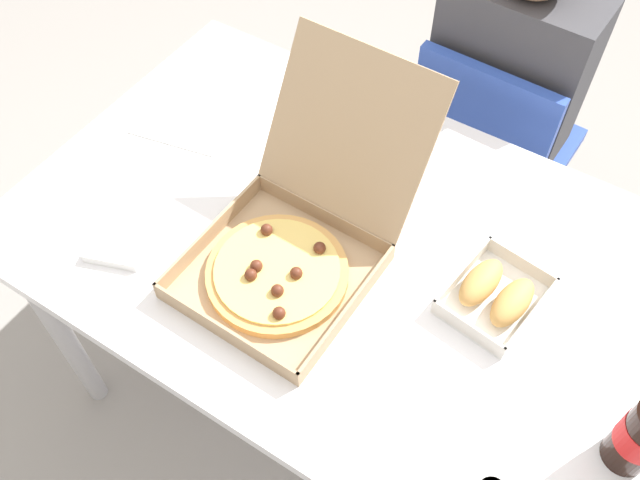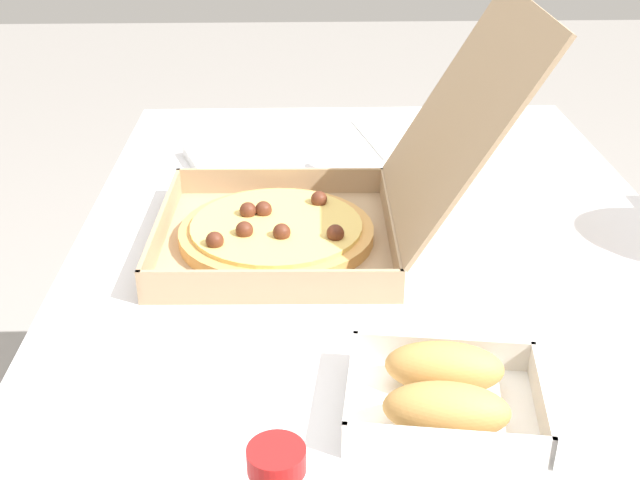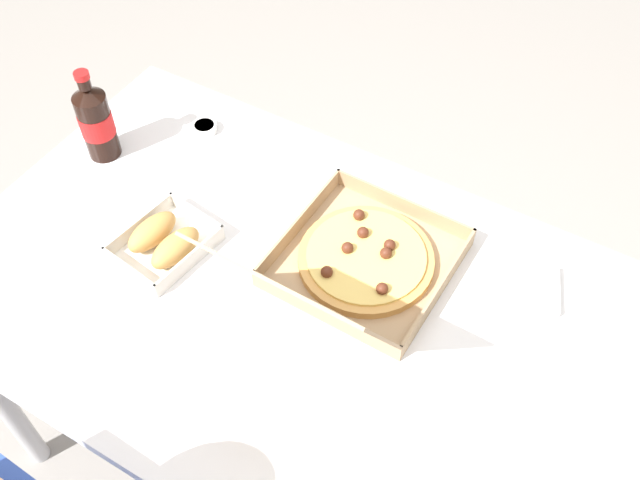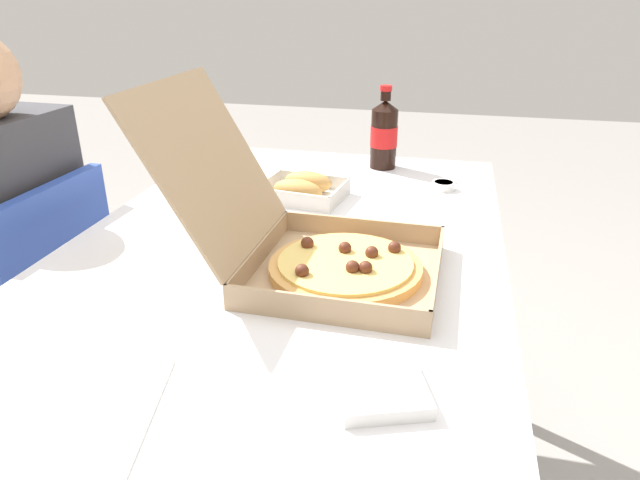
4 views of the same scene
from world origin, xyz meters
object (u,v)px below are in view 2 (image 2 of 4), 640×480
Objects in this scene: bread_side_box at (445,392)px; napkin_pile at (221,157)px; paper_menu at (405,136)px; pizza_box_open at (309,212)px.

napkin_pile is at bearing -157.81° from bread_side_box.
bread_side_box is 1.90× the size of napkin_pile.
bread_side_box reaches higher than paper_menu.
napkin_pile reaches higher than paper_menu.
bread_side_box reaches higher than napkin_pile.
bread_side_box is at bearing 19.03° from pizza_box_open.
napkin_pile is (-0.67, -0.27, -0.02)m from bread_side_box.
pizza_box_open is 0.34m from napkin_pile.
paper_menu is (-0.42, 0.19, -0.05)m from pizza_box_open.
bread_side_box is (0.36, 0.13, -0.02)m from pizza_box_open.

